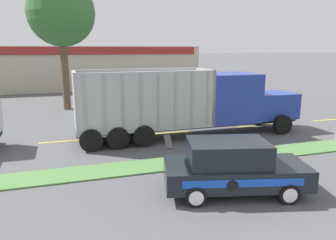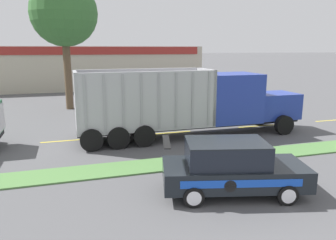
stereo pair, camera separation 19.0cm
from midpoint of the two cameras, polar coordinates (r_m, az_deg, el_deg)
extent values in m
cube|color=#517F42|center=(13.09, 0.59, -7.54)|extent=(120.00, 1.47, 0.06)
cube|color=yellow|center=(17.02, -17.86, -3.52)|extent=(2.40, 0.14, 0.01)
cube|color=yellow|center=(17.79, -0.22, -2.23)|extent=(2.40, 0.14, 0.01)
cube|color=yellow|center=(20.04, 14.67, -0.97)|extent=(2.40, 0.14, 0.01)
cube|color=yellow|center=(23.35, 25.95, 0.03)|extent=(2.40, 0.14, 0.01)
cube|color=black|center=(17.16, 4.04, -0.76)|extent=(11.84, 1.31, 0.18)
cube|color=#23389E|center=(19.21, 17.16, 2.51)|extent=(2.49, 1.95, 1.38)
cube|color=#B7B7BC|center=(19.96, 20.17, 2.65)|extent=(0.06, 1.66, 1.18)
cube|color=#23389E|center=(17.76, 10.29, 3.94)|extent=(2.75, 2.38, 2.51)
cube|color=black|center=(18.40, 14.21, 5.43)|extent=(0.04, 2.02, 1.13)
cylinder|color=silver|center=(16.34, 7.06, 5.72)|extent=(0.14, 0.14, 1.35)
cube|color=#ADADB2|center=(16.35, -4.51, -0.89)|extent=(6.60, 2.38, 0.12)
cube|color=#ADADB2|center=(17.11, 5.99, 4.31)|extent=(0.16, 2.38, 2.72)
cube|color=#ADADB2|center=(15.69, -16.14, 3.16)|extent=(0.16, 2.38, 2.72)
cube|color=#ADADB2|center=(15.03, -3.63, 3.24)|extent=(6.60, 0.16, 2.72)
cube|color=#ADADB2|center=(17.16, -5.45, 4.35)|extent=(6.60, 0.16, 2.72)
cube|color=#99999E|center=(14.51, -14.66, 2.53)|extent=(0.10, 0.04, 2.59)
cube|color=#99999E|center=(14.57, -11.42, 2.73)|extent=(0.10, 0.04, 2.59)
cube|color=#99999E|center=(14.68, -8.22, 2.92)|extent=(0.10, 0.04, 2.59)
cube|color=#99999E|center=(14.84, -5.08, 3.10)|extent=(0.10, 0.04, 2.59)
cube|color=#99999E|center=(15.04, -2.01, 3.27)|extent=(0.10, 0.04, 2.59)
cube|color=#99999E|center=(15.28, 0.98, 3.42)|extent=(0.10, 0.04, 2.59)
cube|color=#99999E|center=(15.56, 3.86, 3.55)|extent=(0.10, 0.04, 2.59)
cube|color=#99999E|center=(15.88, 6.64, 3.68)|extent=(0.10, 0.04, 2.59)
cylinder|color=black|center=(18.45, 19.04, -0.77)|extent=(1.02, 0.30, 1.02)
cylinder|color=black|center=(20.32, 15.14, 0.64)|extent=(1.02, 0.30, 1.02)
cylinder|color=black|center=(14.90, -13.62, -3.47)|extent=(1.02, 0.30, 1.02)
cylinder|color=black|center=(17.16, -14.22, -1.42)|extent=(1.02, 0.30, 1.02)
cylinder|color=black|center=(15.03, -9.05, -3.14)|extent=(1.02, 0.30, 1.02)
cylinder|color=black|center=(17.27, -10.25, -1.15)|extent=(1.02, 0.30, 1.02)
cylinder|color=black|center=(15.24, -4.58, -2.80)|extent=(1.02, 0.30, 1.02)
cylinder|color=black|center=(17.46, -6.34, -0.88)|extent=(1.02, 0.30, 1.02)
cube|color=black|center=(10.63, 11.11, -9.12)|extent=(4.75, 2.88, 0.66)
cube|color=black|center=(10.34, 9.83, -5.70)|extent=(2.76, 2.18, 0.69)
cube|color=black|center=(10.23, 9.91, -3.75)|extent=(2.76, 2.18, 0.04)
cube|color=black|center=(9.95, -0.52, -3.78)|extent=(0.56, 1.49, 0.03)
cube|color=blue|center=(9.77, 12.53, -10.74)|extent=(3.44, 0.87, 0.23)
cylinder|color=black|center=(9.71, 10.59, -11.23)|extent=(0.35, 0.10, 0.36)
cylinder|color=black|center=(10.42, 19.79, -12.06)|extent=(0.65, 0.34, 0.62)
cylinder|color=silver|center=(10.33, 20.03, -12.30)|extent=(0.42, 0.12, 0.43)
cylinder|color=black|center=(11.94, 16.42, -8.66)|extent=(0.65, 0.34, 0.62)
cylinder|color=silver|center=(12.03, 16.25, -8.49)|extent=(0.42, 0.12, 0.43)
cylinder|color=black|center=(9.70, 4.30, -13.20)|extent=(0.65, 0.34, 0.62)
cylinder|color=silver|center=(9.60, 4.39, -13.48)|extent=(0.42, 0.12, 0.43)
cylinder|color=black|center=(11.31, 3.05, -9.34)|extent=(0.65, 0.34, 0.62)
cylinder|color=silver|center=(11.41, 2.99, -9.14)|extent=(0.42, 0.12, 0.43)
cube|color=#BCB29E|center=(41.63, -14.82, 9.02)|extent=(25.50, 12.00, 4.70)
cube|color=maroon|center=(35.53, -14.42, 11.61)|extent=(24.23, 0.10, 0.80)
cylinder|color=brown|center=(25.60, -17.70, 8.09)|extent=(0.54, 0.54, 5.67)
sphere|color=#386B33|center=(25.66, -18.33, 17.35)|extent=(4.78, 4.78, 4.78)
camera|label=1|loc=(0.10, -90.41, -0.09)|focal=35.00mm
camera|label=2|loc=(0.10, 89.59, 0.09)|focal=35.00mm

